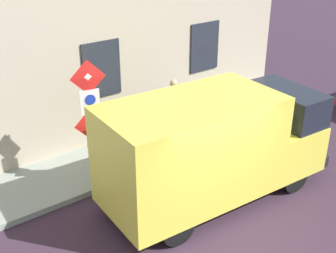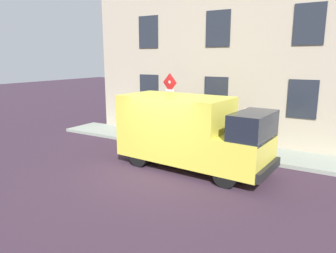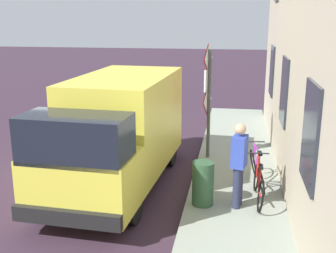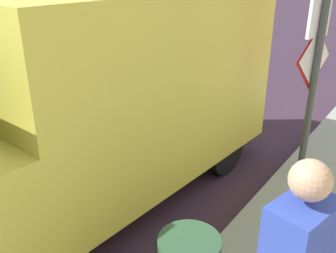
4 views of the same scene
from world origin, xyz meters
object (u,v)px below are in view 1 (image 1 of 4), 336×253
object	(u,v)px
delivery_van	(213,146)
bicycle_purple	(130,130)
bicycle_red	(155,122)
pedestrian	(173,106)
litter_bin	(190,130)
sign_post_stacked	(91,111)

from	to	relation	value
delivery_van	bicycle_purple	world-z (taller)	delivery_van
delivery_van	bicycle_red	distance (m)	3.34
bicycle_red	pedestrian	bearing A→B (deg)	127.73
pedestrian	litter_bin	world-z (taller)	pedestrian
bicycle_purple	litter_bin	distance (m)	1.66
sign_post_stacked	litter_bin	size ratio (longest dim) A/B	3.24
delivery_van	pedestrian	xyz separation A→B (m)	(2.74, -1.04, -0.26)
delivery_van	bicycle_purple	distance (m)	3.27
bicycle_red	bicycle_purple	bearing A→B (deg)	-1.74
pedestrian	delivery_van	bearing A→B (deg)	171.87
sign_post_stacked	delivery_van	bearing A→B (deg)	-134.47
sign_post_stacked	litter_bin	xyz separation A→B (m)	(0.15, -2.99, -1.41)
sign_post_stacked	bicycle_red	world-z (taller)	sign_post_stacked
sign_post_stacked	litter_bin	world-z (taller)	sign_post_stacked
bicycle_red	pedestrian	world-z (taller)	pedestrian
bicycle_red	bicycle_purple	xyz separation A→B (m)	(-0.00, 0.85, 0.00)
sign_post_stacked	bicycle_purple	distance (m)	2.64
sign_post_stacked	bicycle_red	distance (m)	3.27
sign_post_stacked	pedestrian	size ratio (longest dim) A/B	1.70
sign_post_stacked	bicycle_red	bearing A→B (deg)	-64.20
bicycle_purple	pedestrian	world-z (taller)	pedestrian
delivery_van	sign_post_stacked	bearing A→B (deg)	139.08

